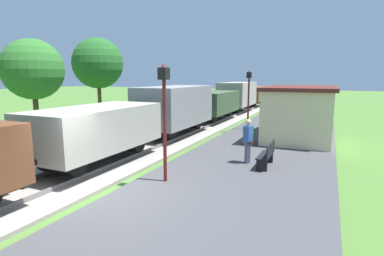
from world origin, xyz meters
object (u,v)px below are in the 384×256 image
at_px(lamp_post_near, 164,101).
at_px(tree_trackside_mid, 33,70).
at_px(potted_planter, 249,135).
at_px(person_waiting, 248,139).
at_px(lamp_post_far, 249,89).
at_px(tree_trackside_far, 98,63).
at_px(bench_near_hut, 267,154).
at_px(freight_train, 199,106).
at_px(station_hut, 300,112).

distance_m(lamp_post_near, tree_trackside_mid, 10.62).
bearing_deg(lamp_post_near, potted_planter, 79.96).
relative_size(person_waiting, lamp_post_far, 0.46).
relative_size(potted_planter, tree_trackside_mid, 0.17).
bearing_deg(potted_planter, tree_trackside_far, 163.90).
height_order(bench_near_hut, potted_planter, potted_planter).
height_order(person_waiting, tree_trackside_mid, tree_trackside_mid).
distance_m(freight_train, tree_trackside_far, 8.26).
relative_size(person_waiting, tree_trackside_mid, 0.31).
bearing_deg(tree_trackside_far, freight_train, 8.89).
distance_m(freight_train, person_waiting, 9.73).
xyz_separation_m(station_hut, lamp_post_near, (-3.23, -8.99, 1.15)).
distance_m(bench_near_hut, tree_trackside_far, 15.99).
relative_size(freight_train, person_waiting, 22.92).
distance_m(bench_near_hut, potted_planter, 3.83).
bearing_deg(station_hut, freight_train, 162.35).
xyz_separation_m(lamp_post_far, tree_trackside_mid, (-9.98, -7.22, 1.10)).
height_order(station_hut, bench_near_hut, station_hut).
distance_m(station_hut, bench_near_hut, 6.19).
distance_m(potted_planter, tree_trackside_mid, 11.92).
bearing_deg(freight_train, lamp_post_near, -72.26).
height_order(bench_near_hut, lamp_post_far, lamp_post_far).
xyz_separation_m(freight_train, bench_near_hut, (6.23, -8.26, -0.78)).
xyz_separation_m(station_hut, tree_trackside_far, (-14.41, 0.97, 2.84)).
distance_m(person_waiting, lamp_post_far, 7.99).
height_order(freight_train, person_waiting, freight_train).
height_order(freight_train, tree_trackside_mid, tree_trackside_mid).
height_order(lamp_post_near, lamp_post_far, same).
xyz_separation_m(bench_near_hut, person_waiting, (-0.78, 0.21, 0.46)).
distance_m(station_hut, tree_trackside_far, 14.72).
bearing_deg(freight_train, tree_trackside_mid, -129.87).
height_order(station_hut, lamp_post_near, lamp_post_near).
bearing_deg(potted_planter, lamp_post_near, -100.04).
height_order(person_waiting, potted_planter, person_waiting).
bearing_deg(freight_train, tree_trackside_far, -171.11).
xyz_separation_m(freight_train, station_hut, (6.80, -2.16, 0.15)).
bearing_deg(freight_train, lamp_post_far, -7.30).
relative_size(freight_train, tree_trackside_mid, 7.09).
height_order(bench_near_hut, tree_trackside_mid, tree_trackside_mid).
distance_m(tree_trackside_mid, tree_trackside_far, 6.62).
xyz_separation_m(person_waiting, lamp_post_far, (-1.88, 7.59, 1.62)).
distance_m(bench_near_hut, lamp_post_near, 4.45).
bearing_deg(person_waiting, potted_planter, -63.31).
distance_m(person_waiting, potted_planter, 3.42).
relative_size(bench_near_hut, lamp_post_far, 0.41).
bearing_deg(station_hut, lamp_post_near, -109.77).
relative_size(lamp_post_far, tree_trackside_mid, 0.67).
bearing_deg(lamp_post_far, person_waiting, -76.08).
height_order(potted_planter, lamp_post_far, lamp_post_far).
height_order(person_waiting, lamp_post_near, lamp_post_near).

